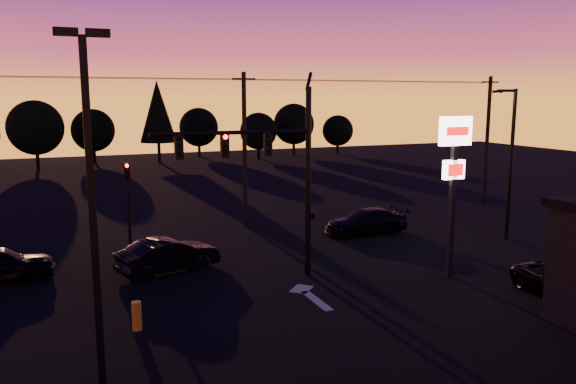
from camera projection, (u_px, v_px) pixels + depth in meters
name	position (u px, v px, depth m)	size (l,w,h in m)	color
ground	(316.00, 312.00, 20.03)	(120.00, 120.00, 0.00)	black
lane_arrow	(309.00, 295.00, 21.74)	(1.20, 3.10, 0.01)	beige
traffic_signal_mast	(273.00, 163.00, 22.80)	(6.79, 0.52, 8.58)	black
secondary_signal	(128.00, 192.00, 28.11)	(0.30, 0.31, 4.35)	black
parking_lot_light	(91.00, 194.00, 13.57)	(1.25, 0.30, 9.14)	black
pylon_sign	(454.00, 162.00, 23.23)	(1.50, 0.28, 6.80)	black
streetlight	(510.00, 158.00, 29.57)	(1.55, 0.35, 8.00)	black
utility_pole_1	(245.00, 149.00, 32.76)	(1.40, 0.26, 9.00)	black
utility_pole_2	(487.00, 140.00, 39.59)	(1.40, 0.26, 9.00)	black
power_wires	(244.00, 79.00, 32.10)	(36.00, 1.22, 0.07)	black
bollard	(137.00, 316.00, 18.41)	(0.32, 0.32, 0.97)	gold
tree_2	(35.00, 128.00, 59.19)	(5.77, 5.78, 7.26)	black
tree_3	(93.00, 130.00, 65.21)	(4.95, 4.95, 6.22)	black
tree_4	(158.00, 111.00, 64.77)	(4.18, 4.18, 9.50)	black
tree_5	(199.00, 127.00, 71.96)	(4.95, 4.95, 6.22)	black
tree_6	(259.00, 131.00, 68.83)	(4.54, 4.54, 5.71)	black
tree_7	(294.00, 124.00, 73.73)	(5.36, 5.36, 6.74)	black
tree_8	(338.00, 131.00, 75.25)	(4.12, 4.12, 5.19)	black
car_mid	(169.00, 255.00, 24.58)	(1.56, 4.48, 1.48)	black
car_right	(366.00, 222.00, 31.42)	(1.93, 4.75, 1.38)	black
suv_parked	(569.00, 283.00, 21.19)	(2.07, 4.48, 1.25)	black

